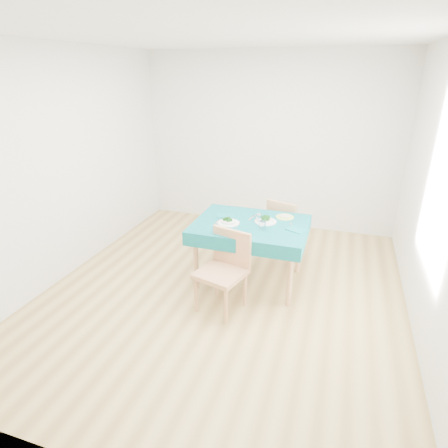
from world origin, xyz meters
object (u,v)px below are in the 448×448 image
(bowl_near, at_px, (228,220))
(side_plate, at_px, (285,217))
(bowl_far, at_px, (266,219))
(table, at_px, (250,252))
(chair_near, at_px, (221,261))
(chair_far, at_px, (287,222))

(bowl_near, height_order, side_plate, bowl_near)
(bowl_near, distance_m, bowl_far, 0.43)
(table, relative_size, chair_near, 1.13)
(chair_near, xyz_separation_m, bowl_near, (-0.10, 0.57, 0.22))
(chair_far, height_order, bowl_far, chair_far)
(table, bearing_deg, chair_far, 67.29)
(table, bearing_deg, side_plate, 40.92)
(table, height_order, side_plate, side_plate)
(bowl_near, bearing_deg, chair_far, 56.58)
(chair_near, relative_size, bowl_near, 4.47)
(table, xyz_separation_m, chair_near, (-0.15, -0.66, 0.19))
(chair_near, distance_m, bowl_far, 0.83)
(table, xyz_separation_m, bowl_near, (-0.24, -0.09, 0.42))
(chair_far, bearing_deg, side_plate, 112.66)
(chair_far, xyz_separation_m, bowl_far, (-0.16, -0.67, 0.28))
(table, height_order, chair_near, chair_near)
(bowl_near, bearing_deg, bowl_far, 23.62)
(bowl_far, height_order, side_plate, bowl_far)
(chair_far, height_order, side_plate, chair_far)
(table, relative_size, chair_far, 1.25)
(bowl_far, relative_size, side_plate, 1.18)
(chair_near, bearing_deg, table, 93.28)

